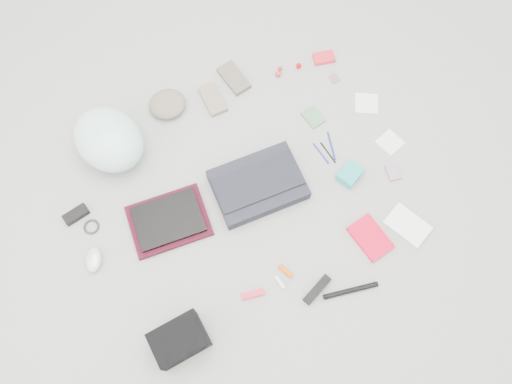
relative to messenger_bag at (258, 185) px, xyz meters
name	(u,v)px	position (x,y,z in m)	size (l,w,h in m)	color
ground_plane	(256,196)	(-0.03, -0.03, -0.03)	(4.00, 4.00, 0.00)	gray
messenger_bag	(258,185)	(0.00, 0.00, 0.00)	(0.40, 0.29, 0.07)	black
bag_flap	(258,182)	(0.00, 0.00, 0.04)	(0.39, 0.18, 0.01)	black
laptop_sleeve	(169,221)	(-0.43, 0.03, -0.02)	(0.34, 0.26, 0.02)	#350813
laptop	(168,219)	(-0.43, 0.03, 0.00)	(0.29, 0.21, 0.02)	black
bike_helmet	(109,139)	(-0.52, 0.48, 0.08)	(0.29, 0.36, 0.22)	silver
beanie	(167,104)	(-0.20, 0.58, 0.00)	(0.18, 0.17, 0.06)	#6C624F
mitten_left	(213,99)	(0.01, 0.52, -0.02)	(0.09, 0.17, 0.03)	#7A6D5C
mitten_right	(234,78)	(0.16, 0.58, -0.02)	(0.09, 0.18, 0.03)	#5E574A
power_brick	(76,215)	(-0.80, 0.25, -0.02)	(0.11, 0.05, 0.03)	black
cable_coil	(91,227)	(-0.76, 0.17, -0.03)	(0.07, 0.07, 0.01)	black
mouse	(94,260)	(-0.80, 0.01, -0.01)	(0.07, 0.11, 0.04)	#B7B7B7
camera_bag	(180,340)	(-0.59, -0.47, 0.04)	(0.21, 0.15, 0.14)	black
multitool	(253,294)	(-0.24, -0.43, -0.03)	(0.10, 0.03, 0.02)	red
toiletry_tube_white	(280,282)	(-0.12, -0.44, -0.02)	(0.02, 0.02, 0.06)	silver
toiletry_tube_orange	(286,271)	(-0.07, -0.41, -0.02)	(0.02, 0.02, 0.07)	#D34A01
u_lock	(317,290)	(0.01, -0.54, -0.02)	(0.15, 0.04, 0.03)	black
bike_pump	(351,291)	(0.14, -0.61, -0.02)	(0.02, 0.02, 0.24)	black
book_red	(370,238)	(0.34, -0.44, -0.02)	(0.13, 0.19, 0.02)	red
book_white	(408,225)	(0.51, -0.47, -0.02)	(0.12, 0.19, 0.02)	silver
notepad	(313,117)	(0.41, 0.21, -0.03)	(0.08, 0.10, 0.01)	#427246
pen_blue	(321,153)	(0.35, 0.02, -0.03)	(0.01, 0.01, 0.13)	navy
pen_black	(328,153)	(0.38, 0.01, -0.03)	(0.01, 0.01, 0.13)	black
pen_navy	(331,146)	(0.41, 0.03, -0.03)	(0.01, 0.01, 0.15)	navy
accordion_wallet	(350,174)	(0.41, -0.14, -0.01)	(0.11, 0.09, 0.05)	teal
card_deck	(393,172)	(0.60, -0.22, -0.03)	(0.06, 0.08, 0.02)	gray
napkin_top	(367,103)	(0.68, 0.16, -0.03)	(0.11, 0.11, 0.01)	silver
napkin_bottom	(390,142)	(0.67, -0.08, -0.03)	(0.10, 0.10, 0.01)	silver
lollipop_a	(278,74)	(0.37, 0.50, -0.02)	(0.03, 0.03, 0.03)	#A8301A
lollipop_b	(280,68)	(0.39, 0.53, -0.02)	(0.02, 0.02, 0.02)	#B71B32
lollipop_c	(299,66)	(0.49, 0.50, -0.02)	(0.03, 0.03, 0.03)	#C70002
altoids_tin	(324,58)	(0.63, 0.48, -0.02)	(0.11, 0.07, 0.02)	red
stamp_sheet	(334,78)	(0.62, 0.36, -0.03)	(0.05, 0.06, 0.00)	slate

